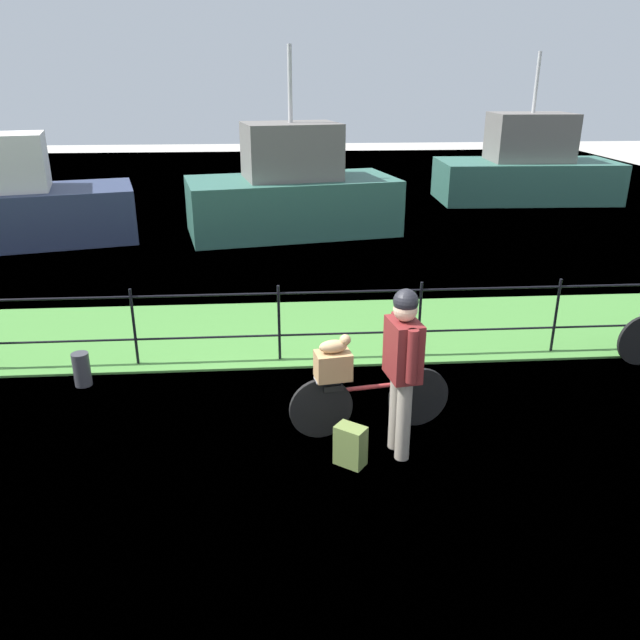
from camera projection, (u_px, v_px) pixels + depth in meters
ground_plane at (284, 461)px, 5.99m from camera, size 60.00×60.00×0.00m
grass_strip at (279, 332)px, 8.98m from camera, size 27.00×2.40×0.03m
harbor_water at (275, 215)px, 16.56m from camera, size 30.00×30.00×0.00m
iron_fence at (279, 318)px, 7.88m from camera, size 18.04×0.04×1.03m
bicycle_main at (369, 401)px, 6.39m from camera, size 1.67×0.32×0.65m
wooden_crate at (333, 365)px, 6.15m from camera, size 0.38×0.29×0.28m
terrier_dog at (336, 345)px, 6.08m from camera, size 0.32×0.18×0.18m
cyclist_person at (403, 359)px, 5.78m from camera, size 0.32×0.53×1.68m
backpack_on_paving at (350, 446)px, 5.88m from camera, size 0.33×0.31×0.40m
mooring_bollard at (82, 369)px, 7.40m from camera, size 0.20×0.20×0.41m
moored_boat_near at (292, 193)px, 14.42m from camera, size 5.04×3.12×4.07m
moored_boat_mid at (526, 169)px, 18.19m from camera, size 5.10×2.46×4.06m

